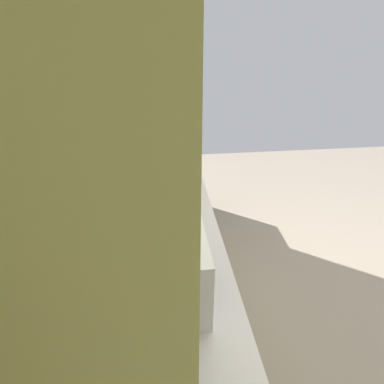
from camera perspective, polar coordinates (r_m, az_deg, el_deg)
ground_plane at (r=2.85m, az=23.10°, el=-18.30°), size 6.25×6.25×0.00m
wall_back at (r=1.82m, az=-17.55°, el=4.81°), size 4.02×0.12×2.57m
counter_run at (r=2.00m, az=-4.60°, el=-20.97°), size 3.23×0.63×0.91m
upper_cabinets at (r=1.33m, az=-12.85°, el=20.67°), size 2.01×0.35×0.68m
oven_range at (r=3.55m, az=-5.93°, el=3.03°), size 0.60×0.62×1.09m
microwave at (r=1.48m, az=-5.93°, el=-9.92°), size 0.53×0.40×0.28m
bowl at (r=2.77m, az=-5.05°, el=6.18°), size 0.16×0.16×0.05m
kettle at (r=2.13m, az=-4.45°, el=1.02°), size 0.17×0.13×0.19m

